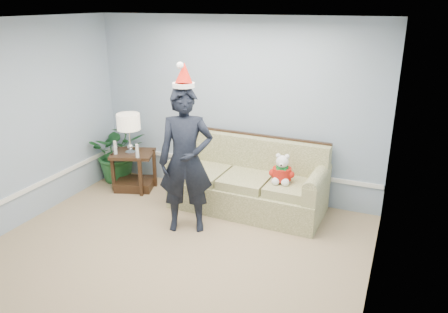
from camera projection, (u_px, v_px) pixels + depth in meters
room_shell at (142, 162)px, 4.39m from camera, size 4.54×5.04×2.74m
wainscot_trim at (122, 184)px, 6.15m from camera, size 4.49×4.99×0.06m
sofa at (249, 184)px, 6.34m from camera, size 2.21×0.99×1.02m
side_table at (134, 174)px, 7.03m from camera, size 0.78×0.71×0.62m
table_lamp at (128, 123)px, 6.69m from camera, size 0.36×0.36×0.64m
candle_pair at (126, 150)px, 6.72m from camera, size 0.46×0.05×0.22m
houseplant at (118, 152)px, 7.29m from camera, size 1.19×1.18×1.00m
man at (186, 161)px, 5.56m from camera, size 0.82×0.70×1.91m
santa_hat at (184, 76)px, 5.21m from camera, size 0.34×0.37×0.32m
teddy_bear at (282, 172)px, 5.92m from camera, size 0.29×0.31×0.42m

